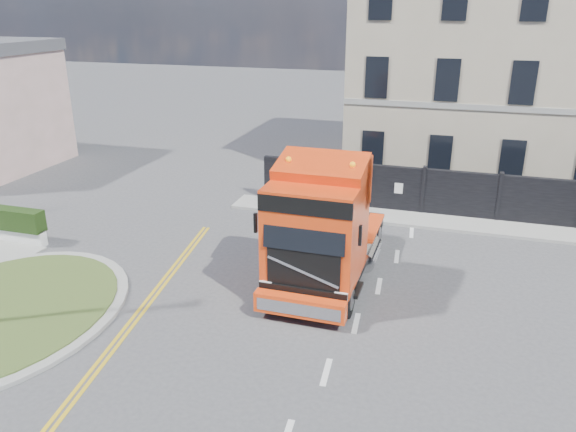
% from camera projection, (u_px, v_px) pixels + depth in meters
% --- Properties ---
extents(ground, '(120.00, 120.00, 0.00)m').
position_uv_depth(ground, '(262.00, 301.00, 16.89)').
color(ground, '#424244').
rests_on(ground, ground).
extents(hoarding_fence, '(18.80, 0.25, 2.00)m').
position_uv_depth(hoarding_fence, '(487.00, 198.00, 22.79)').
color(hoarding_fence, black).
rests_on(hoarding_fence, ground).
extents(georgian_building, '(12.30, 10.30, 12.80)m').
position_uv_depth(georgian_building, '(484.00, 59.00, 27.93)').
color(georgian_building, '#B4A88F').
rests_on(georgian_building, ground).
extents(pavement_far, '(20.00, 1.60, 0.12)m').
position_uv_depth(pavement_far, '(470.00, 225.00, 22.47)').
color(pavement_far, gray).
rests_on(pavement_far, ground).
extents(truck, '(2.68, 6.99, 4.17)m').
position_uv_depth(truck, '(322.00, 232.00, 17.10)').
color(truck, black).
rests_on(truck, ground).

